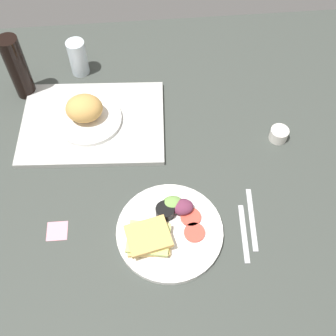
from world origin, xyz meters
TOP-DOWN VIEW (x-y plane):
  - ground_plane at (0.00, 0.00)cm, footprint 190.00×150.00cm
  - serving_tray at (-20.11, 24.60)cm, footprint 47.04×35.84cm
  - bread_plate_near at (-21.57, 25.04)cm, footprint 20.51×20.51cm
  - plate_with_salad at (0.13, -14.95)cm, footprint 28.80×28.80cm
  - drinking_glass at (-24.53, 48.91)cm, footprint 6.17×6.17cm
  - soda_bottle at (-42.44, 40.39)cm, footprint 6.40×6.40cm
  - espresso_cup at (37.41, 13.66)cm, footprint 5.60×5.60cm
  - fork at (20.79, -17.36)cm, footprint 2.75×17.06cm
  - knife at (23.79, -13.36)cm, footprint 3.11×19.05cm
  - sticky_note at (-29.63, -12.08)cm, footprint 5.70×5.70cm

SIDE VIEW (x-z plane):
  - ground_plane at x=0.00cm, z-range -3.00..0.00cm
  - sticky_note at x=-29.63cm, z-range 0.00..0.12cm
  - fork at x=20.79cm, z-range 0.00..0.50cm
  - knife at x=23.79cm, z-range 0.00..0.50cm
  - serving_tray at x=-20.11cm, z-range 0.00..1.60cm
  - plate_with_salad at x=0.13cm, z-range -1.00..4.40cm
  - espresso_cup at x=37.41cm, z-range 0.00..4.00cm
  - bread_plate_near at x=-21.57cm, z-range 0.46..9.68cm
  - drinking_glass at x=-24.53cm, z-range 0.00..12.72cm
  - soda_bottle at x=-42.44cm, z-range 0.00..22.50cm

